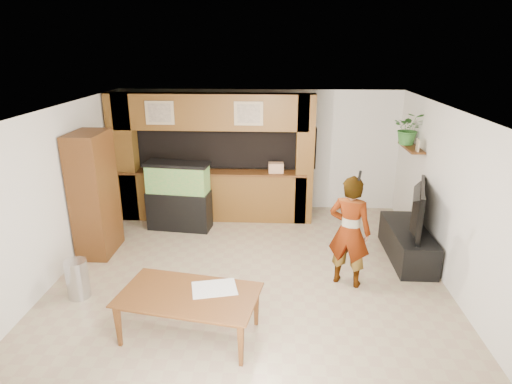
# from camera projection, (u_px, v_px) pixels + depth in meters

# --- Properties ---
(floor) EXTENTS (6.50, 6.50, 0.00)m
(floor) POSITION_uv_depth(u_px,v_px,m) (249.00, 281.00, 6.67)
(floor) COLOR tan
(floor) RESTS_ON ground
(ceiling) EXTENTS (6.50, 6.50, 0.00)m
(ceiling) POSITION_uv_depth(u_px,v_px,m) (248.00, 113.00, 5.81)
(ceiling) COLOR white
(ceiling) RESTS_ON wall_back
(wall_back) EXTENTS (6.00, 0.00, 6.00)m
(wall_back) POSITION_uv_depth(u_px,v_px,m) (259.00, 150.00, 9.30)
(wall_back) COLOR silver
(wall_back) RESTS_ON floor
(wall_left) EXTENTS (0.00, 6.50, 6.50)m
(wall_left) POSITION_uv_depth(u_px,v_px,m) (49.00, 199.00, 6.39)
(wall_left) COLOR silver
(wall_left) RESTS_ON floor
(wall_right) EXTENTS (0.00, 6.50, 6.50)m
(wall_right) POSITION_uv_depth(u_px,v_px,m) (458.00, 207.00, 6.09)
(wall_right) COLOR silver
(wall_right) RESTS_ON floor
(partition) EXTENTS (4.20, 0.99, 2.60)m
(partition) POSITION_uv_depth(u_px,v_px,m) (211.00, 156.00, 8.77)
(partition) COLOR brown
(partition) RESTS_ON floor
(wall_clock) EXTENTS (0.05, 0.25, 0.25)m
(wall_clock) POSITION_uv_depth(u_px,v_px,m) (75.00, 145.00, 7.13)
(wall_clock) COLOR black
(wall_clock) RESTS_ON wall_left
(wall_shelf) EXTENTS (0.25, 0.90, 0.04)m
(wall_shelf) POSITION_uv_depth(u_px,v_px,m) (411.00, 148.00, 7.81)
(wall_shelf) COLOR #5D3416
(wall_shelf) RESTS_ON wall_right
(pantry_cabinet) EXTENTS (0.53, 0.87, 2.14)m
(pantry_cabinet) POSITION_uv_depth(u_px,v_px,m) (94.00, 194.00, 7.28)
(pantry_cabinet) COLOR #5D3416
(pantry_cabinet) RESTS_ON floor
(trash_can) EXTENTS (0.32, 0.32, 0.58)m
(trash_can) POSITION_uv_depth(u_px,v_px,m) (77.00, 279.00, 6.16)
(trash_can) COLOR #B2B2B7
(trash_can) RESTS_ON floor
(aquarium) EXTENTS (1.22, 0.46, 1.36)m
(aquarium) POSITION_uv_depth(u_px,v_px,m) (179.00, 197.00, 8.36)
(aquarium) COLOR black
(aquarium) RESTS_ON floor
(tv_stand) EXTENTS (0.59, 1.62, 0.54)m
(tv_stand) POSITION_uv_depth(u_px,v_px,m) (407.00, 243.00, 7.30)
(tv_stand) COLOR black
(tv_stand) RESTS_ON floor
(television) EXTENTS (0.58, 1.34, 0.78)m
(television) POSITION_uv_depth(u_px,v_px,m) (412.00, 207.00, 7.09)
(television) COLOR black
(television) RESTS_ON tv_stand
(photo_frame) EXTENTS (0.05, 0.16, 0.21)m
(photo_frame) POSITION_uv_depth(u_px,v_px,m) (418.00, 145.00, 7.44)
(photo_frame) COLOR tan
(photo_frame) RESTS_ON wall_shelf
(potted_plant) EXTENTS (0.64, 0.59, 0.60)m
(potted_plant) POSITION_uv_depth(u_px,v_px,m) (409.00, 128.00, 7.86)
(potted_plant) COLOR #336F2C
(potted_plant) RESTS_ON wall_shelf
(person) EXTENTS (0.74, 0.63, 1.73)m
(person) POSITION_uv_depth(u_px,v_px,m) (349.00, 232.00, 6.33)
(person) COLOR tan
(person) RESTS_ON floor
(microphone) EXTENTS (0.04, 0.11, 0.17)m
(microphone) POSITION_uv_depth(u_px,v_px,m) (360.00, 176.00, 5.88)
(microphone) COLOR black
(microphone) RESTS_ON person
(dining_table) EXTENTS (1.84, 1.23, 0.60)m
(dining_table) POSITION_uv_depth(u_px,v_px,m) (189.00, 316.00, 5.31)
(dining_table) COLOR #5D3416
(dining_table) RESTS_ON floor
(newspaper_a) EXTENTS (0.63, 0.52, 0.01)m
(newspaper_a) POSITION_uv_depth(u_px,v_px,m) (214.00, 288.00, 5.35)
(newspaper_a) COLOR silver
(newspaper_a) RESTS_ON dining_table
(counter_box) EXTENTS (0.31, 0.21, 0.20)m
(counter_box) POSITION_uv_depth(u_px,v_px,m) (276.00, 168.00, 8.58)
(counter_box) COLOR tan
(counter_box) RESTS_ON partition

